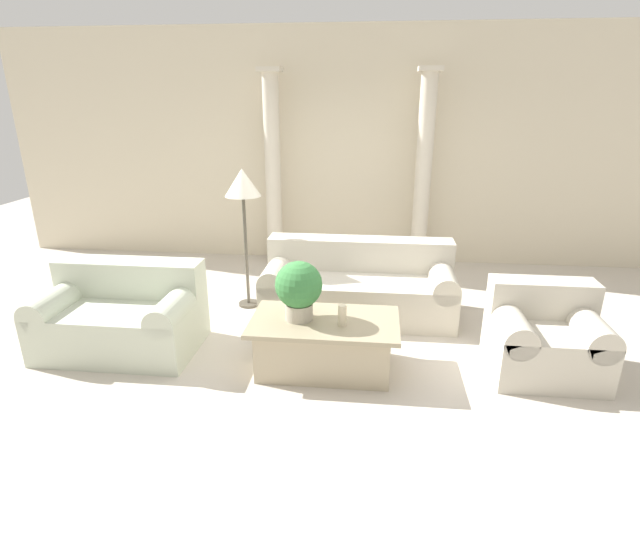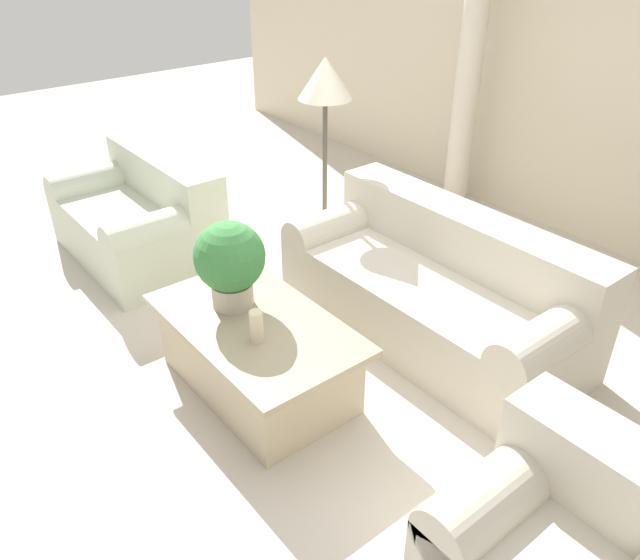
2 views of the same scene
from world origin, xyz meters
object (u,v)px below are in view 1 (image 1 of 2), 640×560
Objects in this scene: coffee_table at (325,344)px; loveseat at (123,314)px; potted_plant at (299,288)px; floor_lamp at (243,189)px; armchair at (545,336)px; sofa_long at (358,286)px.

loveseat is at bearing 174.30° from coffee_table.
potted_plant is (1.74, -0.20, 0.43)m from loveseat.
armchair is (2.94, -1.16, -1.02)m from floor_lamp.
coffee_table is at bearing -52.39° from floor_lamp.
loveseat is 2.74× the size of potted_plant.
floor_lamp is at bearing 121.06° from potted_plant.
floor_lamp reaches higher than potted_plant.
potted_plant is (-0.47, -1.24, 0.43)m from sofa_long.
floor_lamp is (0.93, 1.14, 1.02)m from loveseat.
potted_plant is at bearing -179.13° from coffee_table.
floor_lamp reaches higher than coffee_table.
floor_lamp is at bearing 50.63° from loveseat.
sofa_long and loveseat have the same top height.
coffee_table is 0.57m from potted_plant.
sofa_long is 2.26× the size of armchair.
floor_lamp reaches higher than sofa_long.
sofa_long is 1.27m from coffee_table.
armchair is (3.88, -0.02, -0.00)m from loveseat.
sofa_long is at bearing 147.46° from armchair.
floor_lamp is 3.32m from armchair.
sofa_long is 1.44× the size of loveseat.
potted_plant is 0.57× the size of armchair.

